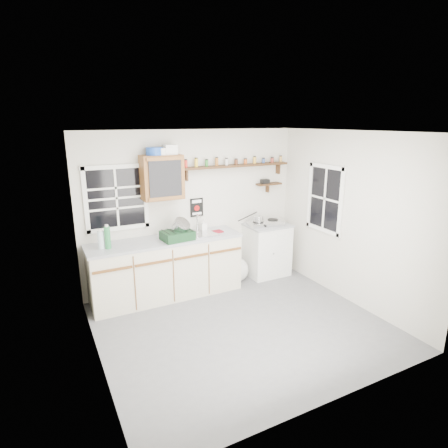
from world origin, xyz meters
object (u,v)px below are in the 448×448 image
object	(u,v)px
main_cabinet	(167,268)
hotplate	(266,223)
upper_cabinet	(162,177)
spice_shelf	(235,165)
dish_rack	(178,233)
right_cabinet	(267,249)

from	to	relation	value
main_cabinet	hotplate	distance (m)	1.84
upper_cabinet	spice_shelf	xyz separation A→B (m)	(1.26, 0.07, 0.10)
main_cabinet	spice_shelf	distance (m)	1.97
dish_rack	hotplate	size ratio (longest dim) A/B	0.77
hotplate	main_cabinet	bearing A→B (deg)	-172.76
upper_cabinet	dish_rack	bearing A→B (deg)	-61.66
dish_rack	hotplate	xyz separation A→B (m)	(1.61, 0.11, -0.08)
right_cabinet	hotplate	world-z (taller)	hotplate
hotplate	dish_rack	bearing A→B (deg)	-169.08
hotplate	spice_shelf	bearing A→B (deg)	163.90
main_cabinet	dish_rack	world-z (taller)	dish_rack
right_cabinet	spice_shelf	bearing A→B (deg)	160.93
right_cabinet	dish_rack	size ratio (longest dim) A/B	1.91
upper_cabinet	dish_rack	distance (m)	0.85
upper_cabinet	main_cabinet	bearing A→B (deg)	-103.68
upper_cabinet	dish_rack	size ratio (longest dim) A/B	1.36
right_cabinet	hotplate	bearing A→B (deg)	-160.78
spice_shelf	hotplate	world-z (taller)	spice_shelf
dish_rack	hotplate	distance (m)	1.62
main_cabinet	dish_rack	bearing A→B (deg)	-31.52
right_cabinet	upper_cabinet	bearing A→B (deg)	176.24
spice_shelf	dish_rack	xyz separation A→B (m)	(-1.12, -0.32, -0.90)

